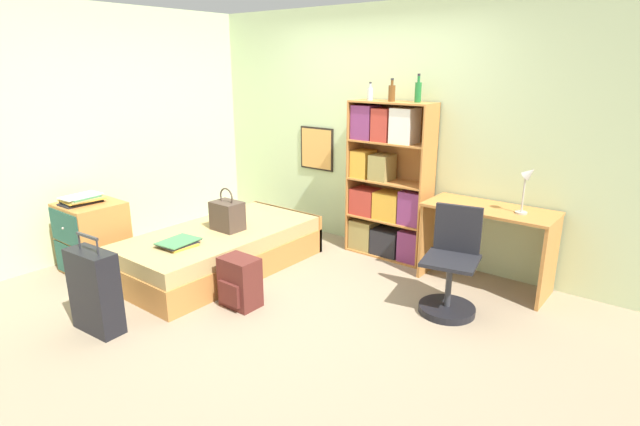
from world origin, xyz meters
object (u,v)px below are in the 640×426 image
magazine_pile_on_dresser (81,199)px  desk (488,232)px  bottle_brown (392,93)px  suitcase (95,291)px  bottle_green (370,93)px  dresser (93,237)px  bottle_clear (418,91)px  desk_chair (450,279)px  backpack (240,282)px  handbag (227,215)px  bookcase (386,187)px  bed (222,249)px  book_stack_on_bed (179,243)px  desk_lamp (528,181)px

magazine_pile_on_dresser → desk: size_ratio=0.34×
desk → bottle_brown: bearing=176.4°
suitcase → bottle_brown: (0.94, 2.74, 1.39)m
bottle_green → desk: size_ratio=0.16×
suitcase → desk: 3.37m
dresser → bottle_green: bottle_green is taller
bottle_green → bottle_clear: (0.52, 0.04, 0.03)m
desk → desk_chair: size_ratio=1.30×
desk_chair → backpack: size_ratio=2.02×
handbag → bookcase: size_ratio=0.26×
suitcase → bottle_clear: 3.35m
bottle_green → desk: 1.81m
bookcase → suitcase: bearing=-108.1°
bed → backpack: 0.87m
handbag → desk: bearing=28.7°
book_stack_on_bed → suitcase: bearing=-81.9°
bed → bottle_brown: (1.12, 1.32, 1.52)m
bed → bottle_green: (0.86, 1.33, 1.50)m
dresser → bookcase: (2.04, 2.17, 0.40)m
bottle_green → bottle_brown: bearing=-3.2°
book_stack_on_bed → desk_chair: bearing=27.6°
bottle_green → backpack: size_ratio=0.42×
magazine_pile_on_dresser → bookcase: bookcase is taller
magazine_pile_on_dresser → suitcase: bearing=-25.3°
suitcase → bottle_green: size_ratio=4.33×
bottle_clear → desk_chair: size_ratio=0.31×
bottle_green → bottle_clear: size_ratio=0.67×
handbag → suitcase: bearing=-84.9°
bottle_green → desk_lamp: bearing=-3.4°
suitcase → bookcase: bearing=71.9°
bookcase → book_stack_on_bed: bearing=-118.6°
desk_lamp → backpack: desk_lamp is taller
dresser → desk_chair: (3.14, 1.39, -0.07)m
suitcase → desk_lamp: (2.35, 2.65, 0.72)m
dresser → backpack: 1.74m
bed → bottle_green: bottle_green is taller
book_stack_on_bed → magazine_pile_on_dresser: size_ratio=0.96×
book_stack_on_bed → backpack: bearing=7.2°
bed → backpack: (0.74, -0.46, 0.01)m
dresser → bookcase: size_ratio=0.43×
book_stack_on_bed → magazine_pile_on_dresser: (-1.05, -0.32, 0.31)m
bottle_green → bottle_clear: bearing=4.1°
magazine_pile_on_dresser → bottle_clear: size_ratio=1.43×
bookcase → bottle_green: bearing=-176.9°
desk_lamp → magazine_pile_on_dresser: bearing=-149.2°
suitcase → desk_chair: size_ratio=0.89×
bed → bookcase: 1.81m
bottle_brown → bookcase: bearing=145.3°
bottle_brown → bottle_clear: 0.27m
desk_lamp → handbag: bearing=-154.5°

